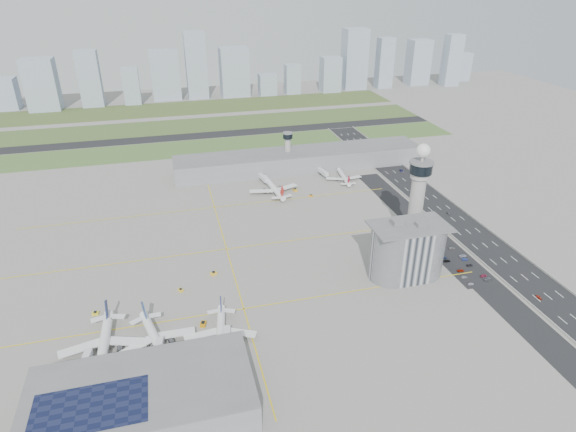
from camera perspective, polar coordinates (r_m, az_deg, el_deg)
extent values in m
plane|color=gray|center=(277.22, 1.85, -5.95)|extent=(1000.00, 1000.00, 0.00)
cube|color=#46622E|center=(474.67, -8.27, 8.22)|extent=(480.00, 50.00, 0.08)
cube|color=#48612E|center=(545.96, -9.29, 10.64)|extent=(480.00, 60.00, 0.08)
cube|color=#47592A|center=(622.96, -10.14, 12.61)|extent=(480.00, 70.00, 0.08)
cube|color=black|center=(509.70, -8.81, 9.50)|extent=(480.00, 22.00, 0.10)
cube|color=black|center=(324.99, 21.72, -2.72)|extent=(28.00, 500.00, 0.10)
cube|color=#9E9E99|center=(317.07, 19.67, -2.99)|extent=(0.60, 500.00, 1.20)
cube|color=#9E9E99|center=(332.81, 23.70, -2.29)|extent=(0.60, 500.00, 1.20)
cube|color=black|center=(304.57, 18.92, -4.28)|extent=(18.00, 260.00, 0.08)
cube|color=black|center=(295.26, 19.81, -5.48)|extent=(20.00, 44.00, 0.10)
cube|color=yellow|center=(246.14, -5.26, -10.90)|extent=(260.00, 0.60, 0.01)
cube|color=yellow|center=(295.45, -7.29, -3.91)|extent=(260.00, 0.60, 0.01)
cube|color=yellow|center=(348.14, -8.70, 1.02)|extent=(260.00, 0.60, 0.01)
cube|color=yellow|center=(295.45, -7.29, -3.91)|extent=(0.60, 260.00, 0.01)
cylinder|color=#ADAAA5|center=(297.89, 14.88, 0.86)|extent=(8.40, 8.40, 48.00)
cylinder|color=#ADAAA5|center=(289.21, 15.39, 4.77)|extent=(11.00, 11.00, 4.00)
cylinder|color=black|center=(287.78, 15.49, 5.51)|extent=(13.00, 13.00, 6.00)
cylinder|color=slate|center=(286.58, 15.57, 6.16)|extent=(14.00, 14.00, 1.00)
cylinder|color=#ADAAA5|center=(285.74, 15.64, 6.63)|extent=(1.60, 1.60, 5.00)
sphere|color=white|center=(284.28, 15.75, 7.47)|extent=(8.00, 8.00, 8.00)
cylinder|color=#ADAAA5|center=(408.72, -0.03, 7.47)|extent=(5.00, 5.00, 28.00)
cylinder|color=black|center=(403.95, -0.03, 9.47)|extent=(8.00, 8.00, 4.00)
cylinder|color=slate|center=(403.20, -0.03, 9.81)|extent=(8.60, 8.60, 0.80)
cube|color=#B2B2B7|center=(270.15, 13.91, -4.04)|extent=(18.00, 24.00, 30.00)
cylinder|color=#B2B2B7|center=(266.29, 12.19, -4.33)|extent=(24.00, 24.00, 30.00)
cylinder|color=#B2B2B7|center=(274.26, 15.57, -3.76)|extent=(24.00, 24.00, 30.00)
cube|color=slate|center=(262.75, 14.27, -1.16)|extent=(42.00, 24.00, 0.80)
cube|color=slate|center=(261.66, 12.85, -0.72)|extent=(6.00, 5.00, 3.00)
cube|color=slate|center=(262.96, 15.47, -0.97)|extent=(5.00, 4.00, 2.40)
cube|color=gray|center=(411.63, 1.40, 6.64)|extent=(210.00, 32.00, 15.00)
cube|color=slate|center=(408.95, 1.41, 7.68)|extent=(210.00, 32.00, 0.80)
cube|color=gray|center=(202.83, -16.90, -20.06)|extent=(84.00, 42.00, 12.00)
cube|color=slate|center=(198.31, -17.16, -18.79)|extent=(84.00, 42.00, 0.80)
cube|color=black|center=(196.26, -22.45, -20.28)|extent=(40.00, 22.00, 0.20)
imported|color=silver|center=(279.51, 20.86, -7.52)|extent=(3.32, 1.50, 1.11)
imported|color=slate|center=(283.95, 20.18, -6.82)|extent=(3.42, 1.40, 1.10)
imported|color=#A61F08|center=(289.09, 19.78, -6.10)|extent=(4.09, 2.02, 1.12)
imported|color=black|center=(295.50, 18.31, -5.06)|extent=(4.29, 1.85, 1.23)
imported|color=navy|center=(298.00, 18.02, -4.73)|extent=(3.59, 1.46, 1.22)
imported|color=white|center=(302.55, 17.45, -4.14)|extent=(3.49, 1.69, 1.10)
imported|color=slate|center=(286.80, 22.58, -6.91)|extent=(4.57, 2.20, 1.25)
imported|color=#A02547|center=(289.03, 22.17, -6.56)|extent=(4.26, 2.22, 1.18)
imported|color=#262528|center=(295.74, 20.72, -5.46)|extent=(3.73, 1.53, 1.27)
imported|color=navy|center=(300.50, 20.23, -4.83)|extent=(3.76, 1.65, 1.20)
imported|color=#B6BACD|center=(303.53, 20.02, -4.45)|extent=(4.67, 2.23, 1.29)
imported|color=gray|center=(309.58, 18.85, -3.62)|extent=(3.98, 2.11, 1.10)
imported|color=#AC2C19|center=(283.17, 27.60, -8.54)|extent=(1.43, 3.56, 1.21)
imported|color=#2A2B2F|center=(352.30, 18.48, 0.29)|extent=(1.32, 3.52, 1.15)
imported|color=navy|center=(419.16, 13.30, 5.28)|extent=(2.28, 4.57, 1.24)
imported|color=gray|center=(462.50, 8.48, 7.78)|extent=(1.78, 3.95, 1.32)
cube|color=#9EADC1|center=(692.32, -30.67, 12.35)|extent=(32.30, 25.84, 36.93)
cube|color=#9EADC1|center=(663.33, -27.18, 13.69)|extent=(35.81, 28.65, 60.36)
cube|color=#9EADC1|center=(658.05, -22.44, 14.80)|extent=(25.49, 20.39, 66.89)
cube|color=#9EADC1|center=(654.11, -18.08, 14.44)|extent=(20.04, 16.03, 45.20)
cube|color=#9EADC1|center=(670.37, -14.33, 15.90)|extent=(35.76, 28.61, 61.22)
cube|color=#9EADC1|center=(664.91, -10.84, 17.12)|extent=(26.33, 21.06, 83.39)
cube|color=#9EADC1|center=(672.90, -6.38, 16.61)|extent=(36.96, 29.57, 62.11)
cube|color=#9EADC1|center=(675.45, -2.45, 15.30)|extent=(23.01, 18.41, 27.75)
cube|color=#9EADC1|center=(682.19, 0.53, 15.92)|extent=(20.22, 16.18, 38.97)
cube|color=#9EADC1|center=(695.39, 5.05, 16.37)|extent=(26.14, 20.92, 46.89)
cube|color=#9EADC1|center=(717.34, 7.87, 17.95)|extent=(32.26, 25.81, 81.20)
cube|color=#9EADC1|center=(729.57, 11.37, 17.34)|extent=(21.59, 17.28, 68.75)
cube|color=#9EADC1|center=(764.55, 15.17, 17.18)|extent=(30.25, 24.20, 63.40)
cube|color=#9EADC1|center=(769.17, 18.83, 17.07)|extent=(23.04, 18.43, 71.56)
cube|color=#9EADC1|center=(813.97, 19.89, 16.30)|extent=(22.64, 18.11, 41.06)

